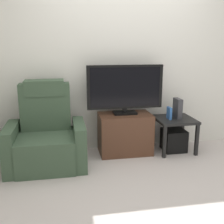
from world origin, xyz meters
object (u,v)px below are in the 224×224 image
Objects in this scene: tv_stand at (125,133)px; recliner_armchair at (46,137)px; book_upright at (169,113)px; television at (125,88)px; subwoofer_box at (174,140)px; game_console at (178,108)px; side_table at (175,124)px.

recliner_armchair is at bearing -168.88° from tv_stand.
book_upright is at bearing -5.96° from tv_stand.
recliner_armchair is 1.73m from book_upright.
television is (-0.00, 0.02, 0.65)m from tv_stand.
television reaches higher than subwoofer_box.
television is at bearing 174.95° from subwoofer_box.
tv_stand is at bearing 177.33° from game_console.
game_console reaches higher than side_table.
television reaches higher than book_upright.
side_table is 0.19m from book_upright.
tv_stand reaches higher than side_table.
television is 0.98× the size of recliner_armchair.
subwoofer_box is at bearing -0.36° from recliner_armchair.
subwoofer_box is at bearing -3.58° from tv_stand.
subwoofer_box is (1.81, 0.17, -0.22)m from recliner_armchair.
subwoofer_box is at bearing -5.05° from television.
game_console is (1.85, 0.18, 0.26)m from recliner_armchair.
recliner_armchair reaches higher than book_upright.
tv_stand is 1.36× the size of side_table.
tv_stand is 2.57× the size of game_console.
television is 3.71× the size of game_console.
side_table is 3.15× the size of book_upright.
recliner_armchair reaches higher than tv_stand.
recliner_armchair is 1.83m from subwoofer_box.
television reaches higher than game_console.
game_console is at bearing 15.95° from subwoofer_box.
television is 1.07m from subwoofer_box.
recliner_armchair is at bearing -175.08° from book_upright.
tv_stand is 0.68× the size of recliner_armchair.
book_upright is at bearing -167.47° from game_console.
game_console is (0.14, 0.03, 0.06)m from book_upright.
book_upright is (-0.10, -0.02, 0.42)m from subwoofer_box.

